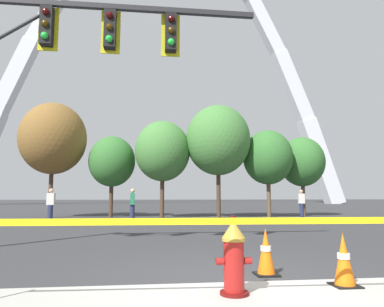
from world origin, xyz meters
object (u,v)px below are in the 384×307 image
(pedestrian_walking_right, at_px, (51,205))
(traffic_cone_mid_sidewalk, at_px, (344,260))
(traffic_cone_by_hydrant, at_px, (266,252))
(traffic_signal_gantry, at_px, (26,53))
(pedestrian_walking_left, at_px, (132,205))
(pedestrian_standing_center, at_px, (302,204))
(monument_arch, at_px, (160,68))
(fire_hydrant, at_px, (234,257))

(pedestrian_walking_right, bearing_deg, traffic_cone_mid_sidewalk, -59.35)
(traffic_cone_by_hydrant, distance_m, traffic_signal_gantry, 6.57)
(traffic_cone_mid_sidewalk, height_order, pedestrian_walking_left, pedestrian_walking_left)
(traffic_signal_gantry, xyz_separation_m, pedestrian_standing_center, (11.01, 10.71, -3.59))
(traffic_signal_gantry, bearing_deg, traffic_cone_mid_sidewalk, -29.56)
(traffic_cone_by_hydrant, xyz_separation_m, traffic_signal_gantry, (-4.64, 2.29, 4.05))
(traffic_signal_gantry, bearing_deg, traffic_cone_by_hydrant, -26.30)
(traffic_cone_by_hydrant, xyz_separation_m, monument_arch, (-0.57, 48.76, 21.17))
(traffic_signal_gantry, distance_m, monument_arch, 49.69)
(traffic_cone_by_hydrant, height_order, monument_arch, monument_arch)
(traffic_cone_by_hydrant, bearing_deg, monument_arch, 90.67)
(monument_arch, bearing_deg, pedestrian_walking_left, -93.21)
(traffic_signal_gantry, distance_m, pedestrian_walking_left, 9.83)
(traffic_cone_by_hydrant, distance_m, pedestrian_walking_right, 13.07)
(traffic_cone_mid_sidewalk, xyz_separation_m, pedestrian_walking_left, (-3.52, 12.04, 0.46))
(fire_hydrant, distance_m, pedestrian_standing_center, 15.77)
(traffic_signal_gantry, xyz_separation_m, pedestrian_walking_left, (1.97, 8.93, -3.59))
(traffic_signal_gantry, relative_size, pedestrian_walking_left, 4.92)
(traffic_cone_by_hydrant, distance_m, traffic_cone_mid_sidewalk, 1.18)
(traffic_cone_mid_sidewalk, relative_size, traffic_signal_gantry, 0.09)
(monument_arch, bearing_deg, pedestrian_standing_center, -79.01)
(traffic_signal_gantry, xyz_separation_m, monument_arch, (4.07, 46.47, 17.12))
(pedestrian_walking_right, bearing_deg, pedestrian_walking_left, -2.56)
(traffic_cone_mid_sidewalk, distance_m, pedestrian_standing_center, 14.89)
(pedestrian_standing_center, relative_size, pedestrian_walking_right, 1.00)
(pedestrian_walking_left, relative_size, pedestrian_walking_right, 1.00)
(traffic_cone_by_hydrant, height_order, pedestrian_walking_left, pedestrian_walking_left)
(pedestrian_standing_center, bearing_deg, pedestrian_walking_left, -168.91)
(monument_arch, bearing_deg, pedestrian_walking_right, -98.86)
(traffic_cone_mid_sidewalk, xyz_separation_m, monument_arch, (-1.41, 49.58, 21.17))
(traffic_cone_by_hydrant, bearing_deg, fire_hydrant, -126.36)
(traffic_cone_mid_sidewalk, distance_m, pedestrian_walking_right, 14.20)
(fire_hydrant, distance_m, pedestrian_walking_left, 12.43)
(traffic_cone_mid_sidewalk, relative_size, pedestrian_walking_left, 0.46)
(fire_hydrant, xyz_separation_m, pedestrian_walking_right, (-5.62, 12.44, 0.35))
(pedestrian_walking_left, distance_m, pedestrian_walking_right, 3.72)
(pedestrian_walking_left, distance_m, pedestrian_standing_center, 9.22)
(traffic_signal_gantry, bearing_deg, pedestrian_standing_center, 44.19)
(monument_arch, distance_m, pedestrian_walking_right, 43.12)
(traffic_cone_by_hydrant, height_order, pedestrian_walking_right, pedestrian_walking_right)
(fire_hydrant, distance_m, traffic_signal_gantry, 6.45)
(monument_arch, relative_size, pedestrian_walking_right, 37.33)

